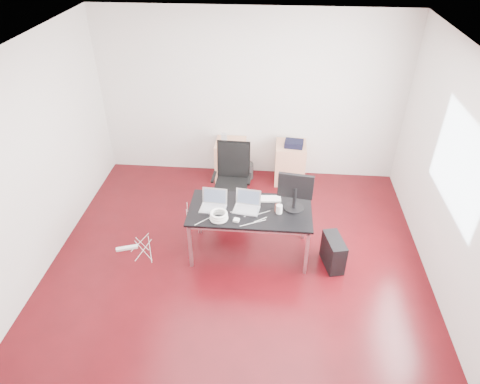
# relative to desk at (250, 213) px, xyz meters

# --- Properties ---
(room_shell) EXTENTS (5.00, 5.00, 5.00)m
(room_shell) POSITION_rel_desk_xyz_m (-0.11, -0.33, 0.73)
(room_shell) COLOR #3A060A
(room_shell) RESTS_ON ground
(desk) EXTENTS (1.60, 0.80, 0.73)m
(desk) POSITION_rel_desk_xyz_m (0.00, 0.00, 0.00)
(desk) COLOR black
(desk) RESTS_ON ground
(office_chair) EXTENTS (0.50, 0.52, 1.08)m
(office_chair) POSITION_rel_desk_xyz_m (-0.33, 1.00, -0.07)
(office_chair) COLOR black
(office_chair) RESTS_ON ground
(filing_cabinet_left) EXTENTS (0.50, 0.50, 0.70)m
(filing_cabinet_left) POSITION_rel_desk_xyz_m (-0.46, 1.90, -0.33)
(filing_cabinet_left) COLOR tan
(filing_cabinet_left) RESTS_ON ground
(filing_cabinet_right) EXTENTS (0.50, 0.50, 0.70)m
(filing_cabinet_right) POSITION_rel_desk_xyz_m (0.56, 1.90, -0.33)
(filing_cabinet_right) COLOR tan
(filing_cabinet_right) RESTS_ON ground
(pc_tower) EXTENTS (0.30, 0.48, 0.44)m
(pc_tower) POSITION_rel_desk_xyz_m (1.12, -0.16, -0.46)
(pc_tower) COLOR black
(pc_tower) RESTS_ON ground
(wastebasket) EXTENTS (0.27, 0.27, 0.28)m
(wastebasket) POSITION_rel_desk_xyz_m (-0.18, 1.92, -0.54)
(wastebasket) COLOR black
(wastebasket) RESTS_ON ground
(power_strip) EXTENTS (0.30, 0.16, 0.04)m
(power_strip) POSITION_rel_desk_xyz_m (-1.72, -0.10, -0.66)
(power_strip) COLOR white
(power_strip) RESTS_ON ground
(laptop_left) EXTENTS (0.35, 0.28, 0.23)m
(laptop_left) POSITION_rel_desk_xyz_m (-0.48, 0.01, 0.11)
(laptop_left) COLOR silver
(laptop_left) RESTS_ON desk
(laptop_right) EXTENTS (0.36, 0.30, 0.23)m
(laptop_right) POSITION_rel_desk_xyz_m (-0.04, 0.02, 0.11)
(laptop_right) COLOR silver
(laptop_right) RESTS_ON desk
(monitor) EXTENTS (0.45, 0.26, 0.51)m
(monitor) POSITION_rel_desk_xyz_m (0.57, 0.09, 0.34)
(monitor) COLOR black
(monitor) RESTS_ON desk
(keyboard) EXTENTS (0.45, 0.17, 0.02)m
(keyboard) POSITION_rel_desk_xyz_m (0.18, 0.24, 0.06)
(keyboard) COLOR white
(keyboard) RESTS_ON desk
(cup_white) EXTENTS (0.09, 0.09, 0.12)m
(cup_white) POSITION_rel_desk_xyz_m (0.37, -0.04, 0.11)
(cup_white) COLOR white
(cup_white) RESTS_ON desk
(cup_brown) EXTENTS (0.08, 0.08, 0.10)m
(cup_brown) POSITION_rel_desk_xyz_m (0.36, 0.00, 0.10)
(cup_brown) COLOR maroon
(cup_brown) RESTS_ON desk
(cable_coil) EXTENTS (0.24, 0.24, 0.11)m
(cable_coil) POSITION_rel_desk_xyz_m (-0.38, -0.24, 0.11)
(cable_coil) COLOR white
(cable_coil) RESTS_ON desk
(power_adapter) EXTENTS (0.08, 0.08, 0.03)m
(power_adapter) POSITION_rel_desk_xyz_m (-0.16, -0.25, 0.07)
(power_adapter) COLOR white
(power_adapter) RESTS_ON desk
(speaker) EXTENTS (0.09, 0.08, 0.18)m
(speaker) POSITION_rel_desk_xyz_m (-0.56, 1.84, 0.11)
(speaker) COLOR #9E9E9E
(speaker) RESTS_ON filing_cabinet_left
(navy_garment) EXTENTS (0.33, 0.27, 0.09)m
(navy_garment) POSITION_rel_desk_xyz_m (0.60, 1.85, 0.07)
(navy_garment) COLOR black
(navy_garment) RESTS_ON filing_cabinet_right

